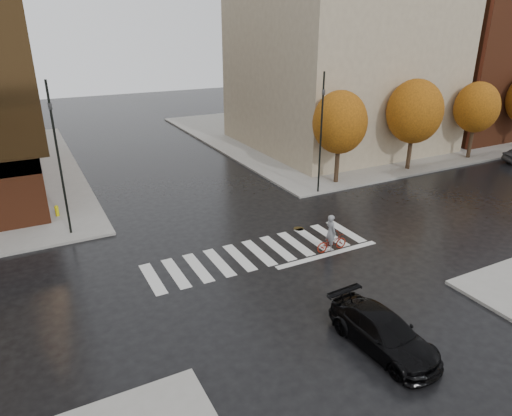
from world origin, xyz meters
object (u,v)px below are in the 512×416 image
(traffic_light_ne, at_px, (321,125))
(fire_hydrant, at_px, (57,210))
(cyclist, at_px, (331,239))
(sedan, at_px, (383,332))
(traffic_light_nw, at_px, (57,148))

(traffic_light_ne, height_order, fire_hydrant, traffic_light_ne)
(cyclist, relative_size, fire_hydrant, 2.99)
(traffic_light_ne, bearing_deg, fire_hydrant, -22.58)
(fire_hydrant, bearing_deg, cyclist, -42.64)
(traffic_light_ne, xyz_separation_m, fire_hydrant, (-16.23, 3.70, -4.21))
(sedan, relative_size, fire_hydrant, 6.79)
(cyclist, height_order, traffic_light_ne, traffic_light_ne)
(traffic_light_nw, relative_size, fire_hydrant, 12.23)
(cyclist, relative_size, traffic_light_nw, 0.24)
(traffic_light_nw, bearing_deg, sedan, 34.53)
(sedan, relative_size, cyclist, 2.27)
(fire_hydrant, bearing_deg, sedan, -63.23)
(sedan, bearing_deg, fire_hydrant, 113.45)
(sedan, distance_m, fire_hydrant, 20.14)
(traffic_light_nw, xyz_separation_m, traffic_light_ne, (15.83, -0.85, -0.18))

